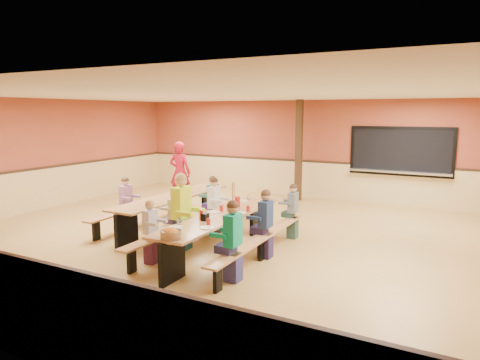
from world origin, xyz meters
The scene contains 23 objects.
ground centered at (0.00, 0.00, 0.00)m, with size 12.00×12.00×0.00m, color olive.
room_envelope centered at (0.00, 0.00, 0.69)m, with size 12.04×10.04×3.02m.
kitchen_pass_through centered at (2.60, 4.96, 1.49)m, with size 2.78×0.28×1.38m.
structural_post centered at (-0.20, 4.40, 1.50)m, with size 0.18×0.18×3.00m, color #311E10.
cafeteria_table_main centered at (0.24, -0.97, 0.53)m, with size 1.91×3.70×0.74m.
cafeteria_table_second centered at (-1.65, 0.09, 0.53)m, with size 1.91×3.70×0.74m.
seated_child_white_left centered at (-0.58, -2.02, 0.56)m, with size 0.33×0.27×1.12m, color silver, non-canonical shape.
seated_adult_yellow centered at (-0.58, -1.09, 0.73)m, with size 0.49×0.40×1.46m, color #D4F120, non-canonical shape.
seated_child_grey_left centered at (-0.58, 0.13, 0.61)m, with size 0.38×0.31×1.22m, color white, non-canonical shape.
seated_child_teal_right centered at (1.07, -2.05, 0.64)m, with size 0.40×0.33×1.27m, color #0B8562, non-canonical shape.
seated_child_navy_right centered at (1.07, -0.81, 0.62)m, with size 0.39×0.32×1.24m, color #1A2A4E, non-canonical shape.
seated_child_char_right centered at (1.07, 0.58, 0.57)m, with size 0.34×0.28×1.14m, color #555B60, non-canonical shape.
seated_child_purple_sec centered at (-2.48, -0.55, 0.60)m, with size 0.36×0.29×1.19m, color #A06692, non-canonical shape.
seated_child_green_sec centered at (-0.83, 0.49, 0.59)m, with size 0.36×0.29×1.18m, color #336B59, non-canonical shape.
seated_child_tan_sec centered at (-0.83, -0.98, 0.55)m, with size 0.32×0.26×1.10m, color #BEB497, non-canonical shape.
standing_woman centered at (-3.12, 2.42, 0.90)m, with size 0.66×0.43×1.80m, color #AF1428.
punch_pitcher centered at (0.19, -0.29, 0.85)m, with size 0.16×0.16×0.22m, color #B31C17.
chip_bowl centered at (0.31, -2.62, 0.81)m, with size 0.32×0.32×0.15m, color orange, non-canonical shape.
napkin_dispenser centered at (0.19, -1.46, 0.80)m, with size 0.10×0.14×0.13m, color black.
condiment_mustard centered at (0.05, -1.38, 0.82)m, with size 0.06×0.06×0.17m, color yellow.
condiment_ketchup centered at (0.10, -1.43, 0.82)m, with size 0.06×0.06×0.17m, color #B2140F.
table_paddle centered at (0.29, -0.59, 0.88)m, with size 0.16×0.16×0.56m.
place_settings centered at (0.24, -0.97, 0.80)m, with size 0.65×3.30×0.11m, color beige, non-canonical shape.
Camera 1 is at (4.14, -7.67, 2.63)m, focal length 32.00 mm.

